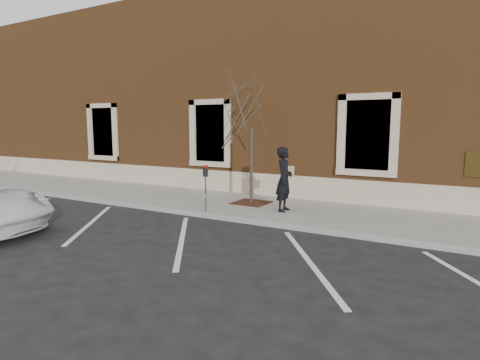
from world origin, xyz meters
The scene contains 9 objects.
ground centered at (0.00, 0.00, 0.00)m, with size 120.00×120.00×0.00m, color #28282B.
sidewalk_near centered at (0.00, 1.75, 0.07)m, with size 40.00×3.50×0.15m, color #A5A29B.
curb_near centered at (0.00, -0.05, 0.07)m, with size 40.00×0.12×0.15m, color #9E9E99.
parking_stripes centered at (0.00, -2.20, 0.00)m, with size 28.00×4.40×0.01m, color silver, non-canonical shape.
building_civic centered at (0.00, 7.74, 4.00)m, with size 40.00×8.62×8.00m.
man centered at (1.11, 1.32, 1.11)m, with size 0.70×0.46×1.92m, color black.
parking_meter centered at (-0.91, 0.12, 1.11)m, with size 0.13×0.10×1.38m.
tree_grate centered at (-0.33, 1.92, 0.16)m, with size 1.10×1.10×0.03m, color #442016.
sapling centered at (-0.33, 1.92, 3.26)m, with size 2.67×2.67×4.45m.
Camera 1 is at (5.84, -9.58, 2.71)m, focal length 30.00 mm.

